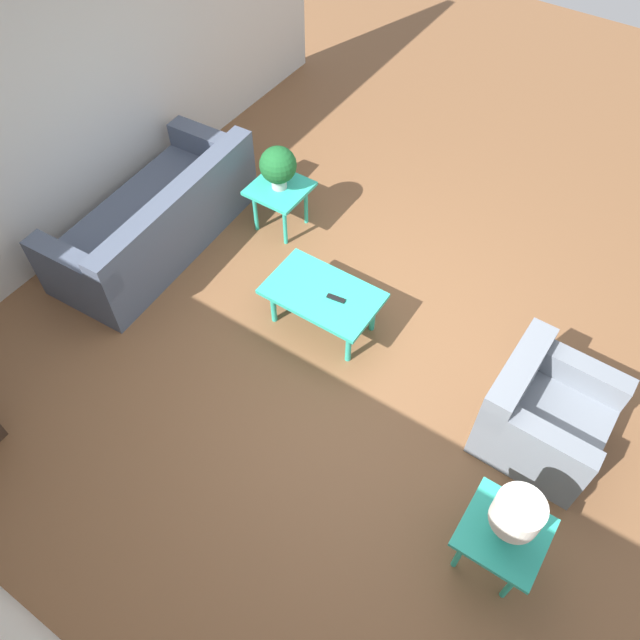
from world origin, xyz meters
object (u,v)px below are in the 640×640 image
(armchair, at_px, (542,415))
(table_lamp, at_px, (517,514))
(potted_plant, at_px, (278,166))
(sofa, at_px, (158,221))
(side_table_plant, at_px, (280,193))
(side_table_lamp, at_px, (502,536))
(coffee_table, at_px, (323,296))

(armchair, bearing_deg, table_lamp, -172.59)
(potted_plant, bearing_deg, sofa, 45.67)
(side_table_plant, distance_m, table_lamp, 3.68)
(sofa, distance_m, side_table_lamp, 4.10)
(armchair, relative_size, coffee_table, 0.89)
(side_table_plant, bearing_deg, sofa, 45.67)
(potted_plant, relative_size, table_lamp, 1.02)
(coffee_table, height_order, side_table_plant, side_table_plant)
(side_table_plant, relative_size, side_table_lamp, 1.00)
(coffee_table, height_order, table_lamp, table_lamp)
(armchair, xyz_separation_m, coffee_table, (1.97, -0.01, 0.07))
(potted_plant, bearing_deg, armchair, 164.34)
(armchair, relative_size, side_table_lamp, 1.63)
(sofa, bearing_deg, table_lamp, 72.17)
(side_table_lamp, distance_m, potted_plant, 3.68)
(coffee_table, xyz_separation_m, side_table_lamp, (-2.08, 1.07, 0.04))
(side_table_plant, bearing_deg, side_table_lamp, 148.79)
(armchair, bearing_deg, coffee_table, 90.82)
(coffee_table, bearing_deg, sofa, 0.71)
(side_table_plant, xyz_separation_m, table_lamp, (-3.13, 1.90, 0.37))
(armchair, bearing_deg, side_table_lamp, -172.59)
(sofa, distance_m, armchair, 3.85)
(armchair, distance_m, potted_plant, 3.16)
(armchair, relative_size, side_table_plant, 1.63)
(potted_plant, bearing_deg, side_table_lamp, 148.79)
(side_table_lamp, height_order, table_lamp, table_lamp)
(sofa, height_order, potted_plant, potted_plant)
(coffee_table, height_order, potted_plant, potted_plant)
(armchair, distance_m, side_table_lamp, 1.06)
(sofa, distance_m, coffee_table, 1.89)
(side_table_lamp, bearing_deg, coffee_table, -27.07)
(armchair, height_order, side_table_plant, armchair)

